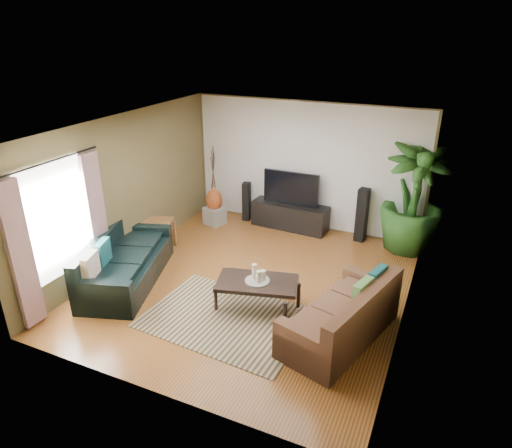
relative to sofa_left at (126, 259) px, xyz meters
The scene contains 28 objects.
floor 2.17m from the sofa_left, 21.15° to the left, with size 5.50×5.50×0.00m, color #9B5728.
ceiling 3.12m from the sofa_left, 21.15° to the left, with size 5.50×5.50×0.00m, color white.
wall_back 4.15m from the sofa_left, 60.53° to the left, with size 5.00×5.00×0.00m, color brown.
wall_front 2.96m from the sofa_left, 44.88° to the right, with size 5.00×5.00×0.00m, color brown.
wall_left 1.31m from the sofa_left, 123.60° to the left, with size 5.50×5.50×0.00m, color brown.
wall_right 4.65m from the sofa_left, ahead, with size 5.50×5.50×0.00m, color brown.
backwall_panel 4.14m from the sofa_left, 60.46° to the left, with size 4.90×4.90×0.00m, color white.
window_pane 1.37m from the sofa_left, 120.60° to the right, with size 1.80×1.80×0.00m, color white.
curtain_near 1.79m from the sofa_left, 105.60° to the right, with size 0.08×0.35×2.20m, color gray.
curtain_far 0.85m from the sofa_left, 169.65° to the right, with size 0.08×0.35×2.20m, color gray.
curtain_rod 2.10m from the sofa_left, 117.98° to the right, with size 0.03×0.03×1.90m, color black.
sofa_left is the anchor object (origin of this frame).
sofa_right 3.73m from the sofa_left, ahead, with size 1.97×0.89×0.85m, color brown.
area_rug 2.13m from the sofa_left, ahead, with size 2.41×1.70×0.01m, color tan.
coffee_table 2.39m from the sofa_left, ahead, with size 1.23×0.67×0.50m, color black.
candle_tray 2.39m from the sofa_left, ahead, with size 0.38×0.38×0.02m, color gray.
candle_tall 2.34m from the sofa_left, ahead, with size 0.08×0.08×0.25m, color beige.
candle_mid 2.43m from the sofa_left, ahead, with size 0.08×0.08×0.19m, color beige.
candle_short 2.47m from the sofa_left, ahead, with size 0.08×0.08×0.16m, color beige.
tv_stand 3.72m from the sofa_left, 61.62° to the left, with size 1.65×0.50×0.55m, color black.
television 3.75m from the sofa_left, 61.62° to the left, with size 1.21×0.07×0.72m, color black.
speaker_left 3.35m from the sofa_left, 77.58° to the left, with size 0.16×0.18×0.88m, color black.
speaker_right 4.65m from the sofa_left, 44.71° to the left, with size 0.20×0.22×1.12m, color black.
potted_plant 5.38m from the sofa_left, 37.72° to the left, with size 1.20×1.20×2.13m, color #23541C.
plant_pot 5.35m from the sofa_left, 37.72° to the left, with size 0.39×0.39×0.31m, color black.
pedestal 2.79m from the sofa_left, 86.42° to the left, with size 0.39×0.39×0.39m, color #969794.
vase 2.78m from the sofa_left, 86.42° to the left, with size 0.36×0.36×0.50m, color #913E1A.
side_table 1.30m from the sofa_left, 101.63° to the left, with size 0.54×0.54×0.58m, color brown.
Camera 1 is at (2.84, -6.12, 4.12)m, focal length 32.00 mm.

